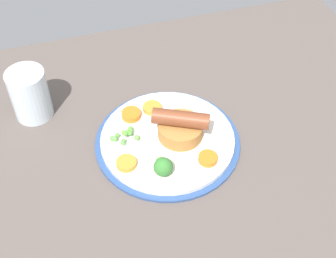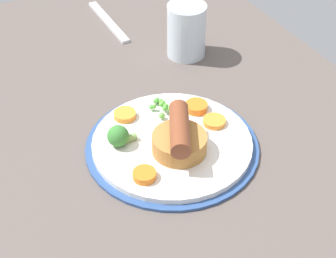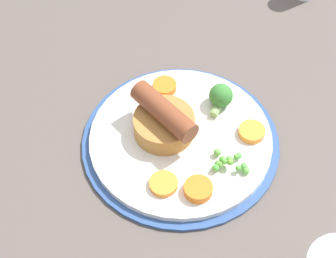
% 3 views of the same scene
% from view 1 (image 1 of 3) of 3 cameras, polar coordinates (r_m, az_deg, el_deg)
% --- Properties ---
extents(dining_table, '(1.10, 0.80, 0.03)m').
position_cam_1_polar(dining_table, '(0.85, -1.91, -4.20)').
color(dining_table, '#564C47').
rests_on(dining_table, ground).
extents(dinner_plate, '(0.27, 0.27, 0.01)m').
position_cam_1_polar(dinner_plate, '(0.85, -0.06, -1.43)').
color(dinner_plate, '#2D4C84').
rests_on(dinner_plate, dining_table).
extents(sausage_pudding, '(0.10, 0.08, 0.06)m').
position_cam_1_polar(sausage_pudding, '(0.84, 1.53, 0.33)').
color(sausage_pudding, '#AD7538').
rests_on(sausage_pudding, dinner_plate).
extents(pea_pile, '(0.05, 0.04, 0.02)m').
position_cam_1_polar(pea_pile, '(0.84, -5.26, -0.71)').
color(pea_pile, '#61A743').
rests_on(pea_pile, dinner_plate).
extents(broccoli_floret_near, '(0.03, 0.05, 0.03)m').
position_cam_1_polar(broccoli_floret_near, '(0.78, -0.61, -4.61)').
color(broccoli_floret_near, '#387A33').
rests_on(broccoli_floret_near, dinner_plate).
extents(carrot_slice_0, '(0.04, 0.04, 0.01)m').
position_cam_1_polar(carrot_slice_0, '(0.90, -1.93, 2.59)').
color(carrot_slice_0, orange).
rests_on(carrot_slice_0, dinner_plate).
extents(carrot_slice_1, '(0.05, 0.05, 0.01)m').
position_cam_1_polar(carrot_slice_1, '(0.88, -4.51, 1.78)').
color(carrot_slice_1, orange).
rests_on(carrot_slice_1, dinner_plate).
extents(carrot_slice_2, '(0.05, 0.05, 0.01)m').
position_cam_1_polar(carrot_slice_2, '(0.81, -5.10, -4.18)').
color(carrot_slice_2, orange).
rests_on(carrot_slice_2, dinner_plate).
extents(carrot_slice_4, '(0.05, 0.05, 0.01)m').
position_cam_1_polar(carrot_slice_4, '(0.81, 4.89, -3.60)').
color(carrot_slice_4, orange).
rests_on(carrot_slice_4, dinner_plate).
extents(drinking_glass, '(0.07, 0.07, 0.10)m').
position_cam_1_polar(drinking_glass, '(0.91, -16.50, 4.08)').
color(drinking_glass, silver).
rests_on(drinking_glass, dining_table).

